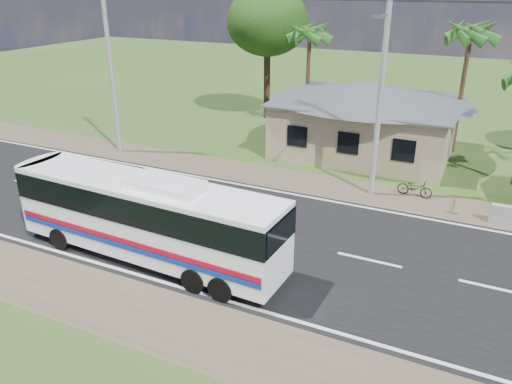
% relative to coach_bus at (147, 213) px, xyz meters
% --- Properties ---
extents(ground, '(120.00, 120.00, 0.00)m').
position_rel_coach_bus_xyz_m(ground, '(3.19, 3.51, -1.97)').
color(ground, '#2A491A').
rests_on(ground, ground).
extents(road, '(120.00, 16.00, 0.03)m').
position_rel_coach_bus_xyz_m(road, '(3.19, 3.51, -1.96)').
color(road, black).
rests_on(road, ground).
extents(house, '(12.40, 10.00, 5.00)m').
position_rel_coach_bus_xyz_m(house, '(4.19, 16.50, 0.67)').
color(house, tan).
rests_on(house, ground).
extents(utility_poles, '(32.80, 2.22, 11.00)m').
position_rel_coach_bus_xyz_m(utility_poles, '(5.85, 9.99, 3.80)').
color(utility_poles, '#9E9E99').
rests_on(utility_poles, ground).
extents(palm_mid, '(2.80, 2.80, 8.20)m').
position_rel_coach_bus_xyz_m(palm_mid, '(9.19, 19.01, 5.19)').
color(palm_mid, '#47301E').
rests_on(palm_mid, ground).
extents(palm_far, '(2.80, 2.80, 7.70)m').
position_rel_coach_bus_xyz_m(palm_far, '(-0.81, 19.51, 4.71)').
color(palm_far, '#47301E').
rests_on(palm_far, ground).
extents(tree_behind_house, '(6.00, 6.00, 9.61)m').
position_rel_coach_bus_xyz_m(tree_behind_house, '(-4.81, 21.51, 5.15)').
color(tree_behind_house, '#47301E').
rests_on(tree_behind_house, ground).
extents(coach_bus, '(11.18, 2.81, 3.44)m').
position_rel_coach_bus_xyz_m(coach_bus, '(0.00, 0.00, 0.00)').
color(coach_bus, white).
rests_on(coach_bus, ground).
extents(motorcycle, '(1.77, 0.76, 0.91)m').
position_rel_coach_bus_xyz_m(motorcycle, '(8.20, 10.63, -1.52)').
color(motorcycle, black).
rests_on(motorcycle, ground).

